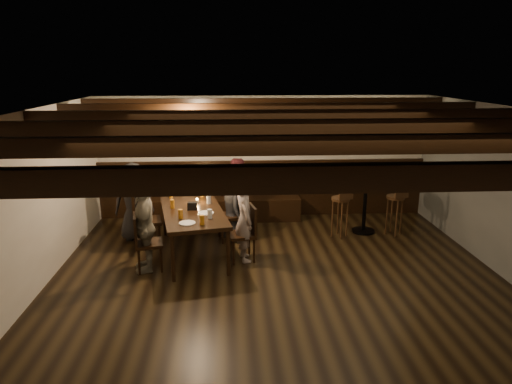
{
  "coord_description": "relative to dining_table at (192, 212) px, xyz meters",
  "views": [
    {
      "loc": [
        -0.67,
        -5.4,
        2.92
      ],
      "look_at": [
        -0.27,
        1.3,
        1.08
      ],
      "focal_mm": 32.0,
      "sensor_mm": 36.0,
      "label": 1
    }
  ],
  "objects": [
    {
      "name": "pint_a",
      "position": [
        -0.41,
        0.63,
        0.13
      ],
      "size": [
        0.07,
        0.07,
        0.14
      ],
      "primitive_type": "cylinder",
      "color": "#BF7219",
      "rests_on": "dining_table"
    },
    {
      "name": "bar_stool_right",
      "position": [
        3.54,
        0.66,
        -0.32
      ],
      "size": [
        0.35,
        0.36,
        1.02
      ],
      "rotation": [
        0.0,
        0.0,
        0.33
      ],
      "color": "#331C10",
      "rests_on": "floor"
    },
    {
      "name": "person_bench_right",
      "position": [
        0.71,
        1.05,
        -0.02
      ],
      "size": [
        0.75,
        0.63,
        1.36
      ],
      "primitive_type": "imported",
      "rotation": [
        0.0,
        0.0,
        3.33
      ],
      "color": "#541C23",
      "rests_on": "floor"
    },
    {
      "name": "pint_d",
      "position": [
        0.26,
        0.25,
        0.13
      ],
      "size": [
        0.07,
        0.07,
        0.14
      ],
      "primitive_type": "cylinder",
      "color": "silver",
      "rests_on": "dining_table"
    },
    {
      "name": "person_left_far",
      "position": [
        -0.65,
        -0.58,
        -0.02
      ],
      "size": [
        0.48,
        0.85,
        1.36
      ],
      "primitive_type": "imported",
      "rotation": [
        0.0,
        0.0,
        -1.38
      ],
      "color": "gray",
      "rests_on": "floor"
    },
    {
      "name": "person_right_near",
      "position": [
        0.65,
        0.58,
        -0.09
      ],
      "size": [
        0.49,
        0.65,
        1.21
      ],
      "primitive_type": "imported",
      "rotation": [
        0.0,
        0.0,
        1.76
      ],
      "color": "#262628",
      "rests_on": "floor"
    },
    {
      "name": "chair_left_near",
      "position": [
        -0.79,
        0.31,
        -0.4
      ],
      "size": [
        0.52,
        0.52,
        0.97
      ],
      "rotation": [
        0.0,
        0.0,
        -1.38
      ],
      "color": "black",
      "rests_on": "floor"
    },
    {
      "name": "condiment_caddy",
      "position": [
        0.01,
        -0.05,
        0.12
      ],
      "size": [
        0.15,
        0.1,
        0.12
      ],
      "primitive_type": "cube",
      "color": "black",
      "rests_on": "dining_table"
    },
    {
      "name": "person_left_near",
      "position": [
        -0.82,
        0.3,
        -0.1
      ],
      "size": [
        0.58,
        0.84,
        1.19
      ],
      "primitive_type": "imported",
      "rotation": [
        0.0,
        0.0,
        -1.38
      ],
      "color": "#B1A496",
      "rests_on": "floor"
    },
    {
      "name": "bar_stool_left",
      "position": [
        2.54,
        0.61,
        -0.32
      ],
      "size": [
        0.35,
        0.36,
        1.02
      ],
      "rotation": [
        0.0,
        0.0,
        0.37
      ],
      "color": "#331C10",
      "rests_on": "floor"
    },
    {
      "name": "plate_far",
      "position": [
        0.23,
        -0.26,
        0.07
      ],
      "size": [
        0.24,
        0.24,
        0.01
      ],
      "primitive_type": "cylinder",
      "color": "white",
      "rests_on": "dining_table"
    },
    {
      "name": "high_top_table",
      "position": [
        3.04,
        0.81,
        -0.04
      ],
      "size": [
        0.57,
        0.57,
        1.0
      ],
      "color": "black",
      "rests_on": "floor"
    },
    {
      "name": "candle",
      "position": [
        0.06,
        0.32,
        0.09
      ],
      "size": [
        0.05,
        0.05,
        0.05
      ],
      "primitive_type": "cylinder",
      "color": "beige",
      "rests_on": "dining_table"
    },
    {
      "name": "person_right_far",
      "position": [
        0.82,
        -0.3,
        -0.04
      ],
      "size": [
        0.4,
        0.53,
        1.31
      ],
      "primitive_type": "imported",
      "rotation": [
        0.0,
        0.0,
        1.76
      ],
      "color": "gray",
      "rests_on": "floor"
    },
    {
      "name": "pint_f",
      "position": [
        0.3,
        -0.5,
        0.13
      ],
      "size": [
        0.07,
        0.07,
        0.14
      ],
      "primitive_type": "cylinder",
      "color": "silver",
      "rests_on": "dining_table"
    },
    {
      "name": "room",
      "position": [
        0.99,
        0.67,
        0.38
      ],
      "size": [
        7.0,
        7.0,
        7.0
      ],
      "color": "black",
      "rests_on": "ground"
    },
    {
      "name": "plate_near",
      "position": [
        -0.01,
        -0.72,
        0.07
      ],
      "size": [
        0.24,
        0.24,
        0.01
      ],
      "primitive_type": "cylinder",
      "color": "white",
      "rests_on": "dining_table"
    },
    {
      "name": "pint_e",
      "position": [
        -0.13,
        -0.48,
        0.13
      ],
      "size": [
        0.07,
        0.07,
        0.14
      ],
      "primitive_type": "cylinder",
      "color": "#BF7219",
      "rests_on": "dining_table"
    },
    {
      "name": "pint_b",
      "position": [
        0.12,
        0.69,
        0.13
      ],
      "size": [
        0.07,
        0.07,
        0.14
      ],
      "primitive_type": "cylinder",
      "color": "#BF7219",
      "rests_on": "dining_table"
    },
    {
      "name": "chair_right_far",
      "position": [
        0.79,
        -0.31,
        -0.43
      ],
      "size": [
        0.47,
        0.47,
        0.87
      ],
      "rotation": [
        0.0,
        0.0,
        1.76
      ],
      "color": "black",
      "rests_on": "floor"
    },
    {
      "name": "pint_g",
      "position": [
        0.2,
        -0.78,
        0.13
      ],
      "size": [
        0.07,
        0.07,
        0.14
      ],
      "primitive_type": "cylinder",
      "color": "#BF7219",
      "rests_on": "dining_table"
    },
    {
      "name": "dining_table",
      "position": [
        0.0,
        0.0,
        0.0
      ],
      "size": [
        1.28,
        2.16,
        0.76
      ],
      "rotation": [
        0.0,
        0.0,
        0.19
      ],
      "color": "black",
      "rests_on": "floor"
    },
    {
      "name": "person_bench_centre",
      "position": [
        -0.2,
        1.03,
        -0.09
      ],
      "size": [
        0.49,
        0.37,
        1.22
      ],
      "primitive_type": "imported",
      "rotation": [
        0.0,
        0.0,
        3.33
      ],
      "color": "gray",
      "rests_on": "floor"
    },
    {
      "name": "person_bench_left",
      "position": [
        -1.05,
        0.71,
        -0.01
      ],
      "size": [
        0.74,
        0.55,
        1.37
      ],
      "primitive_type": "imported",
      "rotation": [
        0.0,
        0.0,
        3.33
      ],
      "color": "black",
      "rests_on": "floor"
    },
    {
      "name": "chair_left_far",
      "position": [
        -0.62,
        -0.58,
        -0.43
      ],
      "size": [
        0.46,
        0.46,
        0.86
      ],
      "rotation": [
        0.0,
        0.0,
        -1.38
      ],
      "color": "black",
      "rests_on": "floor"
    },
    {
      "name": "chair_right_near",
      "position": [
        0.62,
        0.58,
        -0.42
      ],
      "size": [
        0.49,
        0.49,
        0.91
      ],
      "rotation": [
        0.0,
        0.0,
        1.76
      ],
      "color": "black",
      "rests_on": "floor"
    },
    {
      "name": "pint_c",
      "position": [
        -0.31,
        0.04,
        0.13
      ],
      "size": [
        0.07,
        0.07,
        0.14
      ],
      "primitive_type": "cylinder",
      "color": "#BF7219",
      "rests_on": "dining_table"
    }
  ]
}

